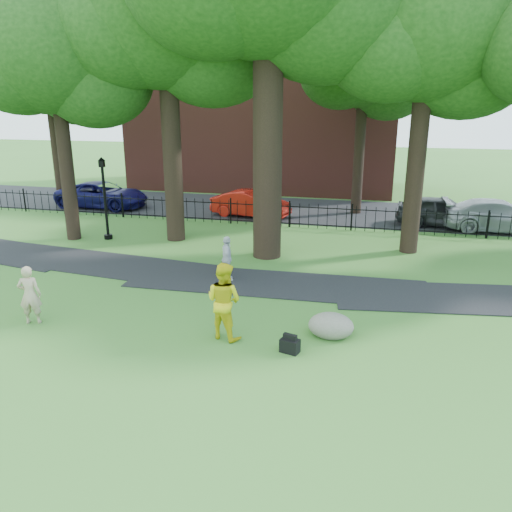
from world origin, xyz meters
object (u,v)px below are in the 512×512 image
(woman, at_px, (30,295))
(red_sedan, at_px, (251,204))
(man, at_px, (224,301))
(boulder, at_px, (331,324))
(lamppost, at_px, (105,200))

(woman, height_order, red_sedan, woman)
(red_sedan, bearing_deg, man, -159.17)
(man, distance_m, red_sedan, 14.31)
(man, xyz_separation_m, boulder, (2.69, 0.72, -0.67))
(boulder, bearing_deg, red_sedan, 112.85)
(red_sedan, bearing_deg, boulder, -148.06)
(boulder, xyz_separation_m, lamppost, (-10.67, 7.37, 1.43))
(woman, xyz_separation_m, man, (5.43, 0.45, 0.19))
(lamppost, distance_m, red_sedan, 7.87)
(woman, relative_size, man, 0.82)
(lamppost, bearing_deg, red_sedan, 40.30)
(boulder, height_order, lamppost, lamppost)
(boulder, distance_m, red_sedan, 14.43)
(man, bearing_deg, red_sedan, -59.29)
(man, relative_size, boulder, 1.71)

